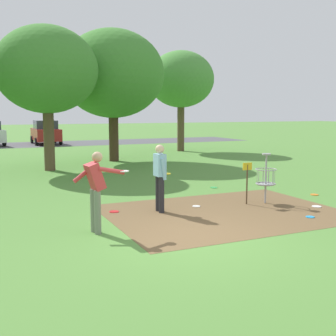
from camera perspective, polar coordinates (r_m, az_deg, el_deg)
ground_plane at (r=8.70m, az=3.12°, el=-9.36°), size 160.00×160.00×0.00m
dirt_tee_pad at (r=10.93m, az=7.59°, el=-5.87°), size 5.83×4.40×0.01m
disc_golf_basket at (r=12.04m, az=12.68°, el=-1.11°), size 0.98×0.58×1.39m
player_foreground_watching at (r=10.72m, az=-1.09°, el=-0.83°), size 0.40×0.47×1.71m
player_throwing at (r=8.98m, az=-9.60°, el=-2.45°), size 1.15×0.42×1.71m
frisbee_near_basket at (r=14.34m, az=6.14°, el=-2.61°), size 0.23×0.23×0.02m
frisbee_by_tee at (r=10.89m, az=18.45°, el=-6.22°), size 0.21×0.21×0.02m
frisbee_mid_grass at (r=11.49m, az=3.80°, el=-5.13°), size 0.21×0.21×0.02m
frisbee_far_left at (r=10.95m, az=-7.21°, el=-5.81°), size 0.25×0.25×0.02m
frisbee_far_right at (r=13.79m, az=18.97°, el=-3.39°), size 0.23×0.23×0.02m
frisbee_scattered_a at (r=12.11m, az=19.24°, el=-4.88°), size 0.25×0.25×0.02m
tree_near_right at (r=19.08m, az=-15.92°, el=12.47°), size 4.31×4.31×6.11m
tree_mid_center at (r=27.51m, az=1.75°, el=11.71°), size 4.18×4.18×6.33m
tree_mid_right at (r=22.08m, az=-7.40°, el=12.34°), size 5.19×5.19×6.61m
parking_lot_strip at (r=34.56m, az=-17.85°, el=3.01°), size 36.00×6.00×0.01m
parked_car_center_left at (r=34.64m, az=-16.03°, el=4.61°), size 1.99×4.20×1.84m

